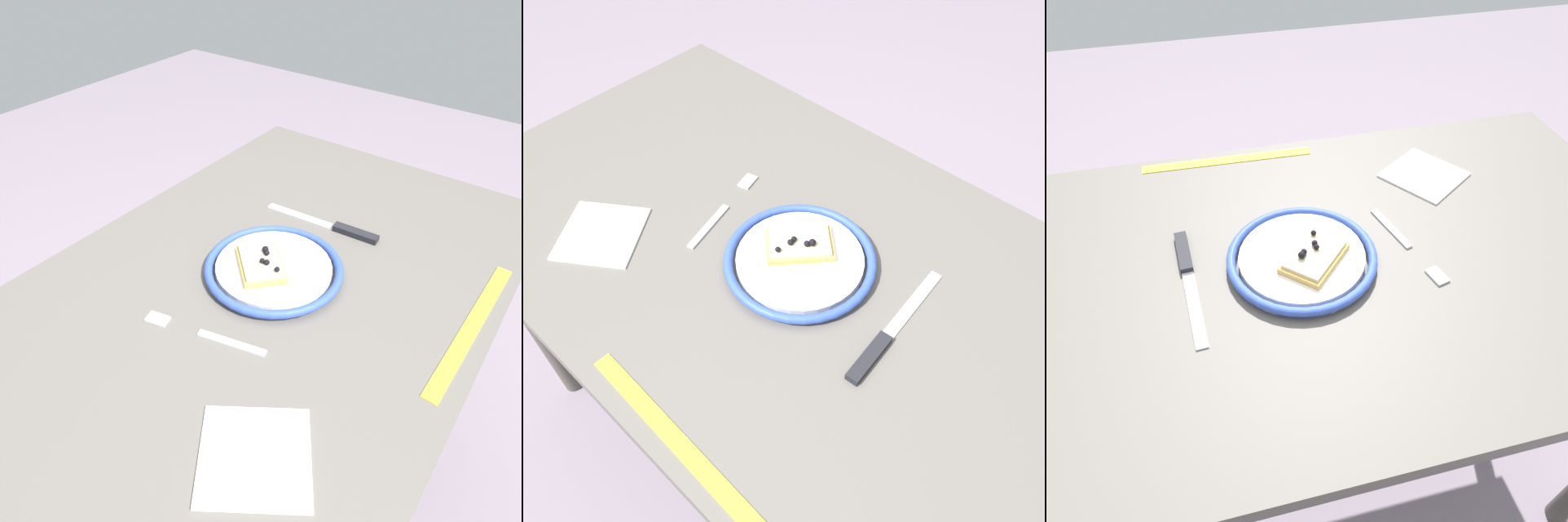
{
  "view_description": "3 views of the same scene",
  "coord_description": "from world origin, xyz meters",
  "views": [
    {
      "loc": [
        -0.45,
        -0.35,
        1.28
      ],
      "look_at": [
        0.04,
        0.02,
        0.78
      ],
      "focal_mm": 32.16,
      "sensor_mm": 36.0,
      "label": 1
    },
    {
      "loc": [
        0.41,
        -0.42,
        1.42
      ],
      "look_at": [
        0.05,
        -0.03,
        0.77
      ],
      "focal_mm": 37.48,
      "sensor_mm": 36.0,
      "label": 2
    },
    {
      "loc": [
        0.18,
        0.54,
        1.31
      ],
      "look_at": [
        0.06,
        0.02,
        0.77
      ],
      "focal_mm": 33.44,
      "sensor_mm": 36.0,
      "label": 3
    }
  ],
  "objects": [
    {
      "name": "dining_table",
      "position": [
        0.0,
        0.0,
        0.65
      ],
      "size": [
        1.15,
        0.71,
        0.75
      ],
      "color": "#5B5651",
      "rests_on": "ground_plane"
    },
    {
      "name": "ground_plane",
      "position": [
        0.0,
        0.0,
        0.0
      ],
      "size": [
        6.0,
        6.0,
        0.0
      ],
      "primitive_type": "plane",
      "color": "gray"
    },
    {
      "name": "knife",
      "position": [
        0.24,
        -0.03,
        0.75
      ],
      "size": [
        0.04,
        0.24,
        0.01
      ],
      "color": "silver",
      "rests_on": "dining_table"
    },
    {
      "name": "fork",
      "position": [
        -0.12,
        0.0,
        0.75
      ],
      "size": [
        0.07,
        0.2,
        0.0
      ],
      "color": "silver",
      "rests_on": "dining_table"
    },
    {
      "name": "napkin",
      "position": [
        -0.23,
        -0.18,
        0.75
      ],
      "size": [
        0.18,
        0.18,
        0.0
      ],
      "primitive_type": "cube",
      "rotation": [
        0.0,
        0.0,
        0.6
      ],
      "color": "white",
      "rests_on": "dining_table"
    },
    {
      "name": "measuring_tape",
      "position": [
        0.14,
        -0.32,
        0.75
      ],
      "size": [
        0.34,
        0.03,
        0.0
      ],
      "primitive_type": "cube",
      "rotation": [
        0.0,
        0.0,
        -0.03
      ],
      "color": "yellow",
      "rests_on": "dining_table"
    },
    {
      "name": "pizza_slice_near",
      "position": [
        0.04,
        0.02,
        0.77
      ],
      "size": [
        0.13,
        0.13,
        0.03
      ],
      "color": "tan",
      "rests_on": "plate"
    },
    {
      "name": "plate",
      "position": [
        0.06,
        -0.0,
        0.76
      ],
      "size": [
        0.24,
        0.24,
        0.02
      ],
      "color": "white",
      "rests_on": "dining_table"
    }
  ]
}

